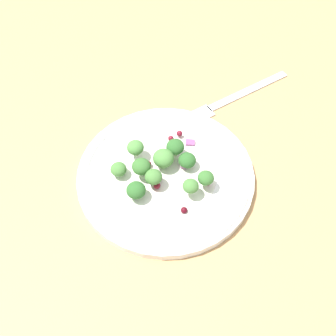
# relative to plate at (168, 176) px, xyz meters

# --- Properties ---
(ground_plane) EXTENTS (1.80, 1.80, 0.02)m
(ground_plane) POSITION_rel_plate_xyz_m (-0.00, -0.02, -0.02)
(ground_plane) COLOR tan
(plate) EXTENTS (0.24, 0.24, 0.02)m
(plate) POSITION_rel_plate_xyz_m (0.00, 0.00, 0.00)
(plate) COLOR white
(plate) RESTS_ON ground_plane
(dressing_pool) EXTENTS (0.14, 0.14, 0.00)m
(dressing_pool) POSITION_rel_plate_xyz_m (-0.00, 0.00, 0.00)
(dressing_pool) COLOR white
(dressing_pool) RESTS_ON plate
(broccoli_floret_0) EXTENTS (0.02, 0.02, 0.02)m
(broccoli_floret_0) POSITION_rel_plate_xyz_m (-0.01, -0.02, 0.02)
(broccoli_floret_0) COLOR #ADD18E
(broccoli_floret_0) RESTS_ON plate
(broccoli_floret_1) EXTENTS (0.02, 0.02, 0.02)m
(broccoli_floret_1) POSITION_rel_plate_xyz_m (0.02, 0.02, 0.02)
(broccoli_floret_1) COLOR #ADD18E
(broccoli_floret_1) RESTS_ON plate
(broccoli_floret_2) EXTENTS (0.02, 0.02, 0.02)m
(broccoli_floret_2) POSITION_rel_plate_xyz_m (0.05, 0.00, 0.02)
(broccoli_floret_2) COLOR #9EC684
(broccoli_floret_2) RESTS_ON plate
(broccoli_floret_3) EXTENTS (0.02, 0.02, 0.02)m
(broccoli_floret_3) POSITION_rel_plate_xyz_m (-0.03, -0.02, 0.03)
(broccoli_floret_3) COLOR #8EB77A
(broccoli_floret_3) RESTS_ON plate
(broccoli_floret_4) EXTENTS (0.02, 0.02, 0.02)m
(broccoli_floret_4) POSITION_rel_plate_xyz_m (0.04, -0.02, 0.02)
(broccoli_floret_4) COLOR #9EC684
(broccoli_floret_4) RESTS_ON plate
(broccoli_floret_5) EXTENTS (0.02, 0.02, 0.02)m
(broccoli_floret_5) POSITION_rel_plate_xyz_m (-0.06, -0.03, 0.02)
(broccoli_floret_5) COLOR #8EB77A
(broccoli_floret_5) RESTS_ON plate
(broccoli_floret_6) EXTENTS (0.02, 0.02, 0.02)m
(broccoli_floret_6) POSITION_rel_plate_xyz_m (-0.01, 0.03, 0.02)
(broccoli_floret_6) COLOR #ADD18E
(broccoli_floret_6) RESTS_ON plate
(broccoli_floret_7) EXTENTS (0.03, 0.03, 0.03)m
(broccoli_floret_7) POSITION_rel_plate_xyz_m (-0.01, 0.01, 0.02)
(broccoli_floret_7) COLOR #9EC684
(broccoli_floret_7) RESTS_ON plate
(broccoli_floret_8) EXTENTS (0.02, 0.02, 0.02)m
(broccoli_floret_8) POSITION_rel_plate_xyz_m (-0.05, 0.01, 0.02)
(broccoli_floret_8) COLOR #8EB77A
(broccoli_floret_8) RESTS_ON plate
(broccoli_floret_9) EXTENTS (0.02, 0.02, 0.03)m
(broccoli_floret_9) POSITION_rel_plate_xyz_m (-0.02, -0.05, 0.02)
(broccoli_floret_9) COLOR #9EC684
(broccoli_floret_9) RESTS_ON plate
(cranberry_0) EXTENTS (0.01, 0.01, 0.01)m
(cranberry_0) POSITION_rel_plate_xyz_m (-0.01, 0.06, 0.01)
(cranberry_0) COLOR maroon
(cranberry_0) RESTS_ON plate
(cranberry_1) EXTENTS (0.01, 0.01, 0.01)m
(cranberry_1) POSITION_rel_plate_xyz_m (-0.02, 0.05, 0.01)
(cranberry_1) COLOR maroon
(cranberry_1) RESTS_ON plate
(cranberry_2) EXTENTS (0.01, 0.01, 0.01)m
(cranberry_2) POSITION_rel_plate_xyz_m (-0.02, 0.02, 0.01)
(cranberry_2) COLOR maroon
(cranberry_2) RESTS_ON plate
(cranberry_3) EXTENTS (0.01, 0.01, 0.01)m
(cranberry_3) POSITION_rel_plate_xyz_m (-0.00, -0.03, 0.01)
(cranberry_3) COLOR maroon
(cranberry_3) RESTS_ON plate
(cranberry_4) EXTENTS (0.01, 0.01, 0.01)m
(cranberry_4) POSITION_rel_plate_xyz_m (0.04, -0.04, 0.01)
(cranberry_4) COLOR #4C0A14
(cranberry_4) RESTS_ON plate
(cranberry_5) EXTENTS (0.01, 0.01, 0.01)m
(cranberry_5) POSITION_rel_plate_xyz_m (-0.03, -0.00, 0.01)
(cranberry_5) COLOR maroon
(cranberry_5) RESTS_ON plate
(cranberry_6) EXTENTS (0.01, 0.01, 0.01)m
(cranberry_6) POSITION_rel_plate_xyz_m (0.06, 0.00, 0.01)
(cranberry_6) COLOR maroon
(cranberry_6) RESTS_ON plate
(onion_bit_0) EXTENTS (0.01, 0.02, 0.01)m
(onion_bit_0) POSITION_rel_plate_xyz_m (-0.01, -0.02, 0.01)
(onion_bit_0) COLOR #A35B93
(onion_bit_0) RESTS_ON plate
(onion_bit_1) EXTENTS (0.02, 0.01, 0.00)m
(onion_bit_1) POSITION_rel_plate_xyz_m (0.01, 0.06, 0.01)
(onion_bit_1) COLOR #934C84
(onion_bit_1) RESTS_ON plate
(onion_bit_2) EXTENTS (0.01, 0.01, 0.00)m
(onion_bit_2) POSITION_rel_plate_xyz_m (0.01, 0.02, 0.01)
(onion_bit_2) COLOR #934C84
(onion_bit_2) RESTS_ON plate
(fork) EXTENTS (0.12, 0.16, 0.01)m
(fork) POSITION_rel_plate_xyz_m (0.03, 0.18, -0.01)
(fork) COLOR silver
(fork) RESTS_ON ground_plane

